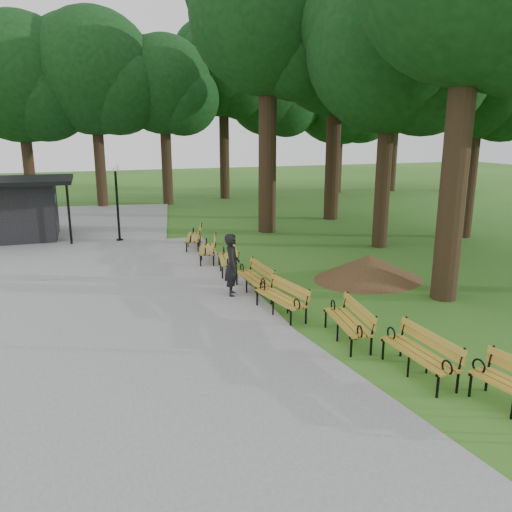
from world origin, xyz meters
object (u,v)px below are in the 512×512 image
object	(u,v)px
bench_7	(193,237)
lawn_tree_2	(268,16)
bench_1	(419,354)
lawn_tree_1	(391,48)
bench_3	(281,298)
bench_6	(207,249)
kiosk	(16,209)
bench_2	(347,322)
bench_5	(227,259)
lawn_tree_4	(337,47)
bench_4	(254,278)
person	(232,265)
lamp_post	(116,186)
dirt_mound	(369,267)
lawn_tree_5	(480,77)

from	to	relation	value
bench_7	lawn_tree_2	bearing A→B (deg)	134.93
bench_1	lawn_tree_1	bearing A→B (deg)	149.47
bench_3	bench_6	xyz separation A→B (m)	(-0.43, 5.88, 0.00)
kiosk	bench_2	xyz separation A→B (m)	(7.97, -14.11, -0.87)
bench_5	lawn_tree_4	xyz separation A→B (m)	(8.04, 8.10, 8.05)
bench_4	lawn_tree_1	world-z (taller)	lawn_tree_1
bench_2	bench_4	size ratio (longest dim) A/B	1.00
person	lamp_post	distance (m)	8.93
lawn_tree_2	lawn_tree_4	distance (m)	4.91
lawn_tree_1	lawn_tree_4	size ratio (longest dim) A/B	0.90
bench_4	lawn_tree_4	size ratio (longest dim) A/B	0.16
bench_4	bench_6	xyz separation A→B (m)	(-0.36, 3.99, 0.00)
bench_1	bench_7	xyz separation A→B (m)	(-1.72, 11.97, 0.00)
dirt_mound	bench_7	bearing A→B (deg)	124.91
kiosk	bench_6	xyz separation A→B (m)	(6.74, -6.24, -0.87)
bench_4	kiosk	bearing A→B (deg)	-147.85
lamp_post	bench_2	bearing A→B (deg)	-72.37
bench_7	lawn_tree_2	xyz separation A→B (m)	(3.94, 2.18, 8.75)
bench_5	bench_7	xyz separation A→B (m)	(-0.28, 3.81, 0.00)
bench_7	lawn_tree_1	bearing A→B (deg)	88.61
bench_6	lawn_tree_2	world-z (taller)	lawn_tree_2
bench_7	bench_2	bearing A→B (deg)	23.04
bench_3	bench_7	size ratio (longest dim) A/B	1.00
bench_6	bench_7	world-z (taller)	same
lamp_post	bench_3	world-z (taller)	lamp_post
lawn_tree_1	bench_7	bearing A→B (deg)	162.66
dirt_mound	bench_6	size ratio (longest dim) A/B	1.55
bench_6	person	bearing A→B (deg)	11.28
bench_4	lawn_tree_2	bearing A→B (deg)	154.31
lawn_tree_5	bench_3	bearing A→B (deg)	-150.92
lamp_post	dirt_mound	size ratio (longest dim) A/B	1.10
bench_3	lawn_tree_4	size ratio (longest dim) A/B	0.16
bench_2	bench_5	xyz separation A→B (m)	(-0.97, 6.24, 0.00)
bench_4	bench_6	size ratio (longest dim) A/B	1.00
person	bench_7	world-z (taller)	person
lawn_tree_2	bench_1	bearing A→B (deg)	-98.94
person	bench_7	size ratio (longest dim) A/B	0.95
kiosk	bench_3	distance (m)	14.11
bench_7	lawn_tree_4	world-z (taller)	lawn_tree_4
lamp_post	bench_4	distance (m)	9.18
dirt_mound	lawn_tree_1	xyz separation A→B (m)	(2.87, 3.86, 7.10)
person	lawn_tree_2	bearing A→B (deg)	-10.57
bench_4	bench_5	xyz separation A→B (m)	(-0.10, 2.36, 0.00)
lawn_tree_1	lawn_tree_2	distance (m)	5.69
person	lawn_tree_2	world-z (taller)	lawn_tree_2
person	bench_7	xyz separation A→B (m)	(0.26, 6.20, -0.46)
dirt_mound	bench_2	size ratio (longest dim) A/B	1.55
bench_1	bench_2	world-z (taller)	same
lamp_post	lawn_tree_2	size ratio (longest dim) A/B	0.26
bench_5	bench_4	bearing A→B (deg)	14.18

